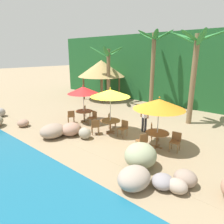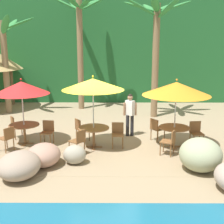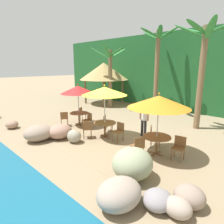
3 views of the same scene
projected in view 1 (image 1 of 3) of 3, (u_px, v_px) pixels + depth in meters
ground_plane at (118, 133)px, 11.34m from camera, size 120.00×120.00×0.00m
terrace_deck at (118, 133)px, 11.34m from camera, size 18.00×5.20×0.01m
foliage_backdrop at (185, 70)px, 17.10m from camera, size 28.00×2.40×6.00m
rock_seawall at (84, 144)px, 9.20m from camera, size 16.76×3.53×0.98m
umbrella_red at (83, 90)px, 12.73m from camera, size 1.98×1.98×2.43m
dining_table_red at (84, 113)px, 13.13m from camera, size 1.10×1.10×0.74m
chair_red_seaward at (93, 117)px, 12.62m from camera, size 0.47×0.48×0.87m
chair_red_inland at (86, 111)px, 13.98m from camera, size 0.59×0.58×0.87m
chair_red_left at (71, 116)px, 12.82m from camera, size 0.58×0.58×0.87m
umbrella_yellow at (110, 93)px, 10.82m from camera, size 2.14×2.14×2.58m
dining_table_yellow at (110, 122)px, 11.27m from camera, size 1.10×1.10×0.74m
chair_yellow_seaward at (123, 127)px, 10.83m from camera, size 0.42×0.43×0.87m
chair_yellow_inland at (111, 119)px, 12.12m from camera, size 0.59×0.58×0.87m
chair_yellow_left at (95, 126)px, 11.05m from camera, size 0.60×0.59×0.87m
umbrella_orange at (159, 104)px, 9.12m from camera, size 2.35×2.35×2.45m
dining_table_orange at (157, 135)px, 9.53m from camera, size 1.10×1.10×0.74m
chair_orange_seaward at (176, 140)px, 9.19m from camera, size 0.48×0.48×0.87m
chair_orange_inland at (154, 130)px, 10.38m from camera, size 0.59×0.59×0.87m
chair_orange_left at (143, 141)px, 9.15m from camera, size 0.57×0.56×0.87m
palm_tree_nearest at (108, 66)px, 17.46m from camera, size 3.10×3.14×4.91m
palm_tree_second at (153, 58)px, 15.66m from camera, size 2.96×2.83×5.99m
palm_tree_third at (195, 61)px, 11.99m from camera, size 3.20×3.17×5.60m
palapa_hut at (101, 69)px, 19.22m from camera, size 4.43×4.43×3.72m
waiter_in_white at (145, 115)px, 11.32m from camera, size 0.52×0.37×1.70m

